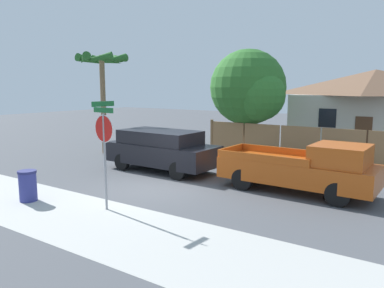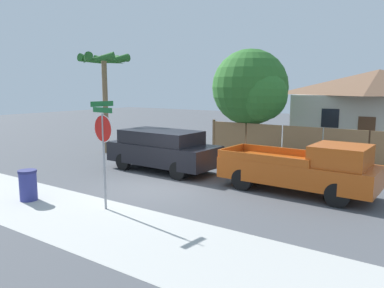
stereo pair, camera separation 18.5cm
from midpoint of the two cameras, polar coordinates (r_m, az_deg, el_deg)
The scene contains 10 objects.
ground_plane at distance 13.77m, azimuth -5.22°, elevation -6.67°, with size 80.00×80.00×0.00m, color #4C4F54.
sidewalk_strip at distance 11.37m, azimuth -17.15°, elevation -10.34°, with size 36.00×3.20×0.01m.
wooden_fence at distance 19.53m, azimuth 22.53°, elevation -0.28°, with size 14.96×0.12×1.74m.
house at distance 26.01m, azimuth 26.54°, elevation 5.12°, with size 9.59×6.53×4.71m.
oak_tree at distance 21.79m, azimuth 9.44°, elevation 8.25°, with size 4.57×4.35×5.80m.
palm_tree at distance 21.12m, azimuth -12.99°, elevation 11.23°, with size 2.68×2.88×5.43m.
red_suv at distance 16.34m, azimuth -4.19°, elevation -0.74°, with size 5.03×2.16×1.77m.
orange_pickup at distance 13.40m, azimuth 17.05°, elevation -3.63°, with size 5.32×2.06×1.79m.
stop_sign at distance 11.22m, azimuth -12.90°, elevation 1.07°, with size 0.87×0.78×3.23m.
trash_bin at distance 13.19m, azimuth -23.34°, elevation -5.77°, with size 0.58×0.58×1.00m.
Camera 2 is at (8.64, -10.09, 3.63)m, focal length 35.00 mm.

